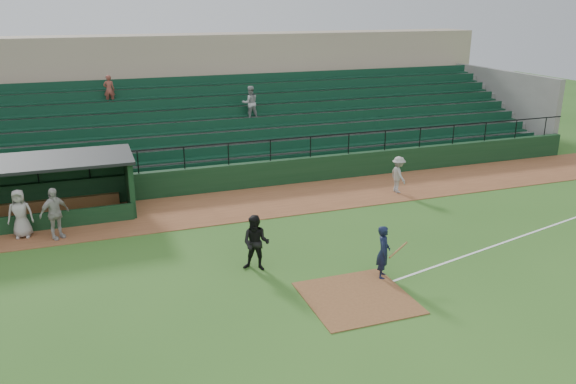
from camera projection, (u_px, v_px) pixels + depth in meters
name	position (u px, v px, depth m)	size (l,w,h in m)	color
ground	(343.00, 283.00, 17.60)	(90.00, 90.00, 0.00)	#2F5B1D
warning_track	(265.00, 202.00, 24.74)	(40.00, 4.00, 0.03)	brown
home_plate_dirt	(357.00, 298.00, 16.70)	(3.00, 3.00, 0.03)	brown
foul_line	(525.00, 235.00, 21.23)	(18.00, 0.09, 0.01)	white
stadium_structure	(218.00, 115.00, 31.58)	(38.00, 13.08, 6.40)	black
dugout	(17.00, 186.00, 22.60)	(8.90, 3.20, 2.42)	black
batter_at_plate	(384.00, 252.00, 17.72)	(1.13, 0.75, 1.72)	black
umpire	(256.00, 243.00, 18.22)	(0.90, 0.70, 1.85)	black
runner	(398.00, 175.00, 25.72)	(1.07, 0.61, 1.66)	gray
dugout_player_a	(54.00, 213.00, 20.59)	(1.13, 0.47, 1.92)	#ADA8A2
dugout_player_b	(20.00, 214.00, 20.73)	(0.89, 0.58, 1.81)	#A39E99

